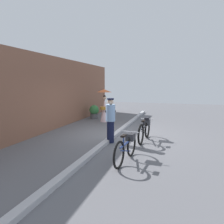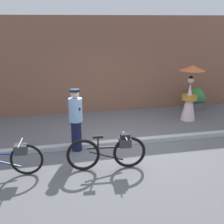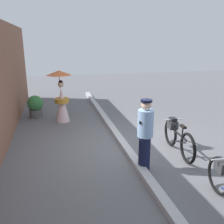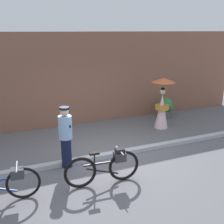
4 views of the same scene
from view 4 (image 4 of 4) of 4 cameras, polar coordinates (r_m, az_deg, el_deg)
ground_plane at (r=7.82m, az=-0.39°, el=-9.21°), size 30.00×30.00×0.00m
building_wall at (r=10.27m, az=-7.41°, el=6.77°), size 14.00×0.40×3.35m
sidewalk_curb at (r=7.80m, az=-0.39°, el=-8.81°), size 14.00×0.20×0.12m
bicycle_near_officer at (r=6.20m, az=-21.97°, el=-13.66°), size 1.69×0.48×0.79m
bicycle_far_side at (r=6.39m, az=-1.37°, el=-11.19°), size 1.77×0.48×0.82m
person_officer at (r=7.04m, az=-9.57°, el=-4.91°), size 0.34×0.35×1.61m
person_with_parasol at (r=9.94m, az=10.35°, el=1.90°), size 0.83×0.83×1.81m
potted_plant_by_door at (r=11.25m, az=11.00°, el=0.98°), size 0.59×0.58×0.82m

